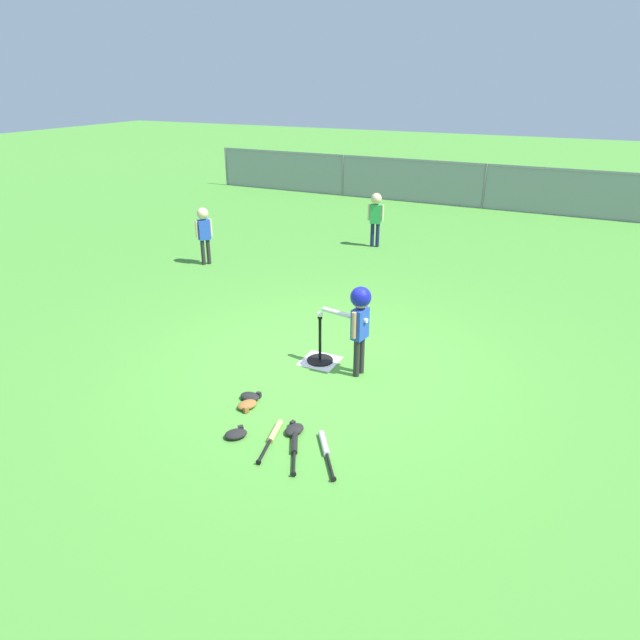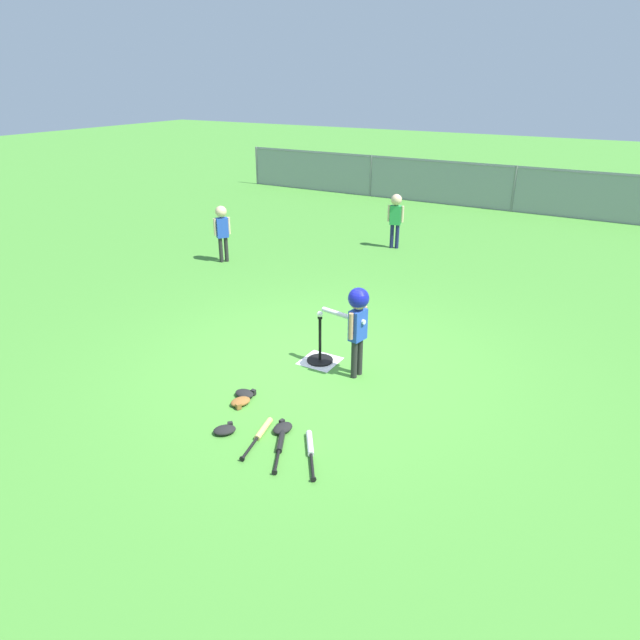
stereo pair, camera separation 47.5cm
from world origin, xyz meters
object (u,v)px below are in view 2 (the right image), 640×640
glove_by_plate (283,428)px  glove_outfield_drop (225,430)px  baseball_on_tee (320,314)px  glove_near_bats (240,402)px  glove_tossed_aside (245,394)px  spare_bat_black (280,446)px  spare_bat_silver (310,448)px  fielder_deep_center (222,226)px  fielder_deep_right (396,214)px  batting_tee (320,355)px  spare_bat_wood (261,433)px  batter_child (357,314)px

glove_by_plate → glove_outfield_drop: same height
baseball_on_tee → glove_near_bats: size_ratio=0.28×
glove_by_plate → glove_tossed_aside: same height
spare_bat_black → spare_bat_silver: bearing=22.9°
fielder_deep_center → glove_tossed_aside: size_ratio=4.73×
baseball_on_tee → fielder_deep_right: (-1.18, 5.03, 0.07)m
batting_tee → glove_outfield_drop: size_ratio=2.18×
spare_bat_wood → glove_tossed_aside: bearing=138.5°
fielder_deep_right → glove_outfield_drop: (1.14, -6.81, -0.66)m
batter_child → glove_near_bats: batter_child is taller
spare_bat_silver → glove_by_plate: 0.42m
baseball_on_tee → glove_by_plate: (0.42, -1.47, -0.59)m
fielder_deep_center → glove_by_plate: size_ratio=4.33×
spare_bat_wood → glove_near_bats: (-0.51, 0.35, 0.01)m
spare_bat_silver → batting_tee: bearing=117.2°
baseball_on_tee → spare_bat_black: size_ratio=0.13×
batting_tee → glove_by_plate: 1.53m
fielder_deep_right → glove_by_plate: 6.73m
glove_tossed_aside → glove_outfield_drop: 0.70m
spare_bat_wood → batter_child: bearing=80.6°
fielder_deep_center → spare_bat_silver: (4.40, -4.19, -0.65)m
fielder_deep_right → spare_bat_black: fielder_deep_right is taller
fielder_deep_right → fielder_deep_center: (-2.39, -2.45, -0.02)m
batter_child → glove_tossed_aside: batter_child is taller
batter_child → fielder_deep_center: batter_child is taller
spare_bat_silver → glove_outfield_drop: 0.89m
fielder_deep_right → glove_near_bats: size_ratio=4.11×
fielder_deep_center → spare_bat_silver: size_ratio=1.72×
batting_tee → spare_bat_silver: 1.80m
batting_tee → baseball_on_tee: 0.54m
fielder_deep_right → glove_near_bats: 6.43m
fielder_deep_right → glove_near_bats: bearing=-81.4°
spare_bat_silver → batter_child: bearing=100.8°
spare_bat_black → batter_child: bearing=90.7°
glove_by_plate → glove_tossed_aside: bearing=154.8°
batter_child → spare_bat_silver: (0.29, -1.51, -0.74)m
fielder_deep_center → glove_near_bats: 5.16m
baseball_on_tee → spare_bat_silver: size_ratio=0.12×
spare_bat_silver → spare_bat_black: size_ratio=1.06×
baseball_on_tee → glove_by_plate: 1.64m
glove_tossed_aside → spare_bat_black: bearing=-34.6°
batter_child → fielder_deep_center: size_ratio=1.03×
glove_by_plate → batting_tee: bearing=106.2°
baseball_on_tee → spare_bat_wood: baseball_on_tee is taller
fielder_deep_right → spare_bat_silver: 6.97m
spare_bat_silver → glove_tossed_aside: (-1.12, 0.48, 0.01)m
batting_tee → glove_tossed_aside: 1.17m
spare_bat_black → glove_by_plate: (-0.13, 0.25, 0.01)m
spare_bat_black → baseball_on_tee: bearing=108.1°
glove_by_plate → batter_child: bearing=85.3°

